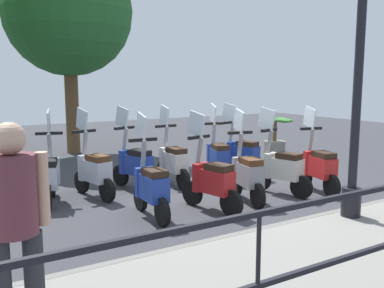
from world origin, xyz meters
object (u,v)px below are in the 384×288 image
at_px(lamp_post_near, 358,74).
at_px(scooter_near_4, 151,186).
at_px(scooter_far_3, 135,164).
at_px(scooter_near_0, 318,166).
at_px(scooter_far_1, 218,157).
at_px(tree_distant, 68,12).
at_px(scooter_far_0, 242,154).
at_px(pedestrian_distant, 14,219).
at_px(scooter_far_4, 94,170).
at_px(scooter_near_3, 212,180).
at_px(scooter_near_1, 281,168).
at_px(scooter_near_2, 247,173).
at_px(scooter_far_2, 173,161).
at_px(potted_palm, 274,141).
at_px(scooter_far_5, 50,175).

relative_size(lamp_post_near, scooter_near_4, 2.83).
distance_m(scooter_near_4, scooter_far_3, 1.72).
distance_m(scooter_near_0, scooter_far_1, 1.98).
distance_m(tree_distant, scooter_far_0, 6.21).
relative_size(pedestrian_distant, scooter_far_4, 1.03).
height_order(scooter_far_0, scooter_far_4, same).
height_order(lamp_post_near, scooter_near_3, lamp_post_near).
relative_size(scooter_near_1, scooter_near_4, 1.00).
bearing_deg(scooter_far_3, scooter_near_2, -159.08).
bearing_deg(lamp_post_near, pedestrian_distant, 99.50).
height_order(scooter_near_4, scooter_far_1, same).
bearing_deg(scooter_near_0, scooter_far_2, 61.59).
bearing_deg(scooter_near_0, potted_palm, -16.07).
bearing_deg(scooter_near_1, scooter_near_3, 80.37).
xyz_separation_m(scooter_near_4, scooter_far_1, (1.46, -2.18, 0.00)).
xyz_separation_m(tree_distant, scooter_far_0, (-4.77, -2.19, -3.32)).
height_order(lamp_post_near, potted_palm, lamp_post_near).
bearing_deg(scooter_far_4, scooter_near_3, -154.66).
bearing_deg(scooter_near_4, scooter_far_5, 38.33).
xyz_separation_m(scooter_near_3, scooter_far_0, (1.67, -1.87, 0.00)).
distance_m(potted_palm, scooter_far_3, 4.54).
bearing_deg(lamp_post_near, scooter_far_3, 27.12).
relative_size(tree_distant, scooter_far_4, 3.60).
distance_m(scooter_far_3, scooter_far_4, 0.83).
bearing_deg(lamp_post_near, scooter_near_1, -10.71).
bearing_deg(scooter_far_2, tree_distant, 7.37).
xyz_separation_m(potted_palm, scooter_near_0, (-2.98, 1.63, 0.04)).
xyz_separation_m(scooter_near_2, scooter_far_0, (1.55, -1.09, 0.00)).
relative_size(lamp_post_near, scooter_near_2, 2.83).
distance_m(scooter_near_2, scooter_far_3, 2.12).
relative_size(scooter_far_0, scooter_far_1, 1.00).
height_order(scooter_far_1, scooter_far_5, same).
bearing_deg(scooter_far_2, scooter_far_3, 81.81).
height_order(lamp_post_near, scooter_near_1, lamp_post_near).
height_order(scooter_near_0, scooter_near_2, same).
bearing_deg(tree_distant, scooter_far_0, -155.31).
height_order(scooter_near_2, scooter_far_0, same).
xyz_separation_m(scooter_near_4, scooter_far_3, (1.65, -0.46, 0.00)).
distance_m(scooter_near_1, scooter_far_0, 1.54).
height_order(scooter_near_4, scooter_far_4, same).
height_order(scooter_near_1, scooter_near_3, same).
bearing_deg(scooter_near_3, scooter_near_1, -97.76).
bearing_deg(scooter_near_4, scooter_near_1, -87.16).
bearing_deg(scooter_near_1, scooter_far_3, 36.15).
relative_size(pedestrian_distant, potted_palm, 1.50).
relative_size(potted_palm, scooter_near_0, 0.69).
distance_m(pedestrian_distant, scooter_far_4, 4.46).
distance_m(tree_distant, scooter_far_3, 5.70).
distance_m(lamp_post_near, scooter_far_3, 4.15).
bearing_deg(scooter_far_2, scooter_far_1, -94.25).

